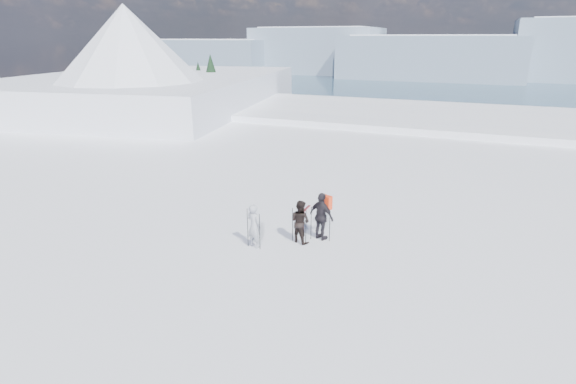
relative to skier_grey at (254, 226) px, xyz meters
The scene contains 9 objects.
lake_basin 29.72m from the skier_grey, 85.52° to the left, with size 820.00×820.00×71.62m.
far_mountain_range 454.70m from the skier_grey, 85.98° to the left, with size 770.00×110.00×53.00m.
near_ridge 37.37m from the skier_grey, 130.89° to the left, with size 31.37×35.68×25.62m.
skier_grey is the anchor object (origin of this frame).
skier_dark 1.60m from the skier_grey, 37.16° to the left, with size 0.74×0.58×1.52m, color black.
skier_pack 2.38m from the skier_grey, 37.57° to the left, with size 1.00×0.42×1.71m, color black.
backpack 2.86m from the skier_grey, 40.38° to the left, with size 0.37×0.21×0.48m, color #F23A16.
ski_poles 1.24m from the skier_grey, 34.72° to the left, with size 2.46×1.51×1.37m.
skis_loose 3.65m from the skier_grey, 84.78° to the left, with size 0.83×1.70×0.03m.
Camera 1 is at (4.07, -11.04, 6.73)m, focal length 28.00 mm.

